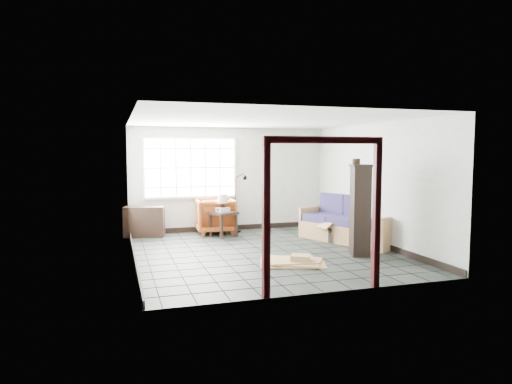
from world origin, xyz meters
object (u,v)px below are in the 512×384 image
object	(u,v)px
futon_sofa	(351,225)
tall_shelf	(360,209)
armchair	(215,214)
side_table	(223,216)

from	to	relation	value
futon_sofa	tall_shelf	distance (m)	1.48
armchair	tall_shelf	xyz separation A→B (m)	(2.14, -3.21, 0.42)
armchair	side_table	xyz separation A→B (m)	(0.08, -0.53, 0.02)
futon_sofa	armchair	world-z (taller)	futon_sofa
side_table	futon_sofa	bearing A→B (deg)	-28.35
tall_shelf	armchair	bearing A→B (deg)	140.98
futon_sofa	tall_shelf	xyz separation A→B (m)	(-0.53, -1.28, 0.53)
armchair	tall_shelf	distance (m)	3.88
futon_sofa	tall_shelf	bearing A→B (deg)	-136.83
side_table	tall_shelf	distance (m)	3.40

